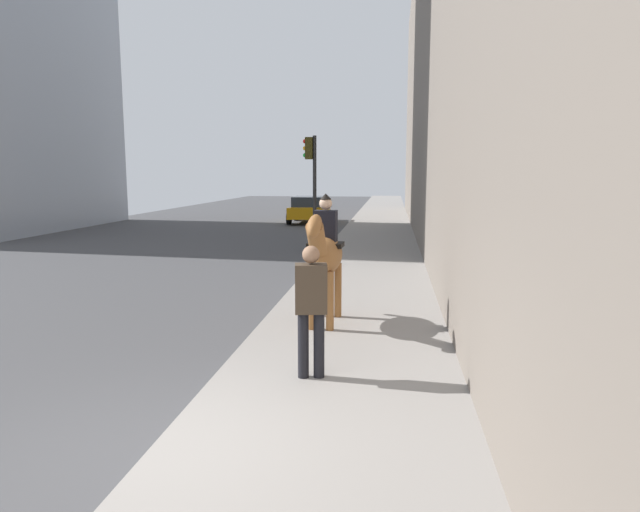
# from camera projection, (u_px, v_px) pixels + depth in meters

# --- Properties ---
(sidewalk_slab) EXTENTS (120.00, 3.21, 0.12)m
(sidewalk_slab) POSITION_uv_depth(u_px,v_px,m) (317.00, 463.00, 5.21)
(sidewalk_slab) COLOR gray
(sidewalk_slab) RESTS_ON ground
(mounted_horse_near) EXTENTS (2.15, 0.64, 2.25)m
(mounted_horse_near) POSITION_uv_depth(u_px,v_px,m) (324.00, 253.00, 9.61)
(mounted_horse_near) COLOR brown
(mounted_horse_near) RESTS_ON sidewalk_slab
(pedestrian_greeting) EXTENTS (0.32, 0.44, 1.70)m
(pedestrian_greeting) POSITION_uv_depth(u_px,v_px,m) (311.00, 303.00, 7.10)
(pedestrian_greeting) COLOR black
(pedestrian_greeting) RESTS_ON sidewalk_slab
(car_near_lane) EXTENTS (4.21, 2.16, 1.44)m
(car_near_lane) POSITION_uv_depth(u_px,v_px,m) (310.00, 209.00, 30.77)
(car_near_lane) COLOR orange
(car_near_lane) RESTS_ON ground
(traffic_light_near_curb) EXTENTS (0.20, 0.44, 3.89)m
(traffic_light_near_curb) POSITION_uv_depth(u_px,v_px,m) (312.00, 176.00, 18.26)
(traffic_light_near_curb) COLOR black
(traffic_light_near_curb) RESTS_ON ground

